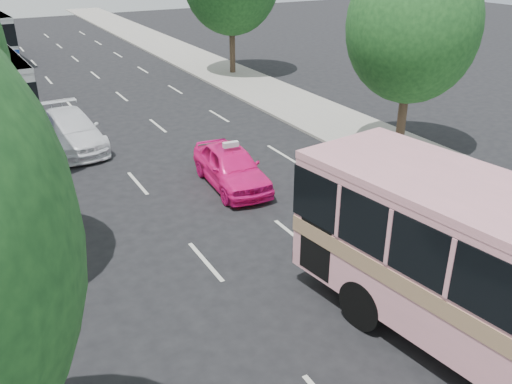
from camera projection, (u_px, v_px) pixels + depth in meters
ground at (351, 322)px, 12.50m from camera, size 120.00×120.00×0.00m
sidewalk_right at (256, 87)px, 32.05m from camera, size 4.00×90.00×0.12m
tree_right_near at (416, 21)px, 20.43m from camera, size 5.10×5.10×7.95m
pink_taxi at (231, 166)px, 19.13m from camera, size 2.09×4.43×1.46m
white_pickup at (71, 130)px, 22.66m from camera, size 2.27×5.24×1.50m
taxi_roof_sign at (231, 144)px, 18.78m from camera, size 0.56×0.23×0.18m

